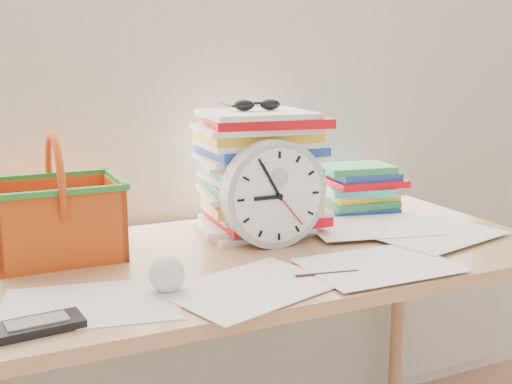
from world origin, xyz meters
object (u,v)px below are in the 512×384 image
calculator (37,326)px  clock (274,194)px  paper_stack (259,172)px  basket (56,197)px  book_stack (360,188)px  desk (263,279)px

calculator → clock: bearing=19.5°
paper_stack → basket: bearing=-179.1°
paper_stack → book_stack: (0.37, 0.07, -0.09)m
desk → calculator: 0.61m
desk → paper_stack: bearing=67.8°
book_stack → basket: (-0.89, -0.08, 0.07)m
clock → basket: (-0.49, 0.13, 0.01)m
paper_stack → calculator: paper_stack is taller
book_stack → basket: basket is taller
calculator → paper_stack: bearing=28.5°
clock → calculator: size_ratio=1.73×
desk → clock: bearing=28.2°
desk → book_stack: (0.43, 0.23, 0.15)m
basket → desk: bearing=-17.9°
basket → calculator: size_ratio=1.89×
paper_stack → book_stack: paper_stack is taller
clock → basket: basket is taller
calculator → desk: bearing=19.3°
clock → basket: bearing=165.0°
paper_stack → clock: bearing=-101.0°
clock → book_stack: 0.45m
basket → paper_stack: bearing=1.5°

